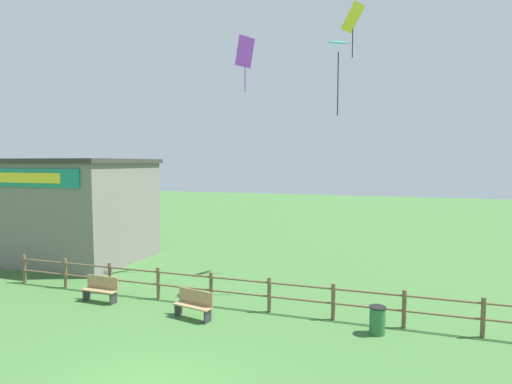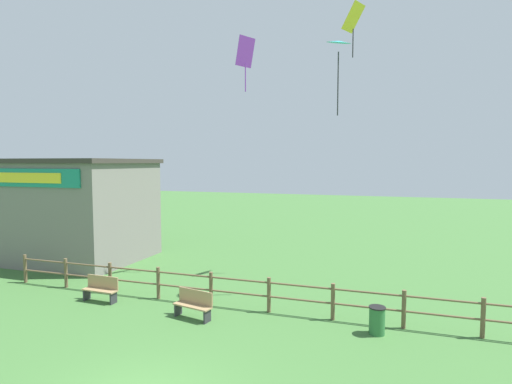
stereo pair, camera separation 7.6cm
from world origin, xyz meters
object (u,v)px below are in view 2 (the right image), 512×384
object	(u,v)px
park_bench_by_building	(101,288)
trash_bin	(377,320)
seaside_building	(67,209)
kite_yellow_diamond	(353,20)
kite_purple_streamer	(245,55)
kite_cyan_delta	(339,45)
park_bench_near_fence	(194,304)

from	to	relation	value
park_bench_by_building	trash_bin	distance (m)	10.36
seaside_building	trash_bin	size ratio (longest dim) A/B	9.92
trash_bin	seaside_building	bearing A→B (deg)	163.23
trash_bin	kite_yellow_diamond	size ratio (longest dim) A/B	0.36
seaside_building	park_bench_by_building	size ratio (longest dim) A/B	6.01
seaside_building	park_bench_by_building	world-z (taller)	seaside_building
trash_bin	kite_purple_streamer	size ratio (longest dim) A/B	0.34
kite_purple_streamer	kite_cyan_delta	size ratio (longest dim) A/B	0.84
park_bench_near_fence	kite_yellow_diamond	size ratio (longest dim) A/B	0.61
seaside_building	kite_purple_streamer	distance (m)	13.11
kite_cyan_delta	seaside_building	bearing A→B (deg)	174.28
seaside_building	park_bench_by_building	distance (m)	8.80
park_bench_by_building	kite_yellow_diamond	distance (m)	16.42
seaside_building	trash_bin	world-z (taller)	seaside_building
park_bench_near_fence	park_bench_by_building	distance (m)	4.26
park_bench_by_building	kite_yellow_diamond	xyz separation A→B (m)	(8.86, 7.38, 11.69)
park_bench_near_fence	trash_bin	size ratio (longest dim) A/B	1.70
park_bench_by_building	park_bench_near_fence	bearing A→B (deg)	-5.51
park_bench_by_building	trash_bin	world-z (taller)	park_bench_by_building
kite_purple_streamer	kite_yellow_diamond	xyz separation A→B (m)	(4.95, 1.45, 1.56)
seaside_building	kite_purple_streamer	bearing A→B (deg)	3.21
park_bench_by_building	seaside_building	bearing A→B (deg)	141.04
seaside_building	kite_cyan_delta	xyz separation A→B (m)	(15.20, -1.52, 7.26)
park_bench_by_building	kite_cyan_delta	size ratio (longest dim) A/B	0.48
park_bench_by_building	trash_bin	bearing A→B (deg)	1.26
kite_yellow_diamond	seaside_building	bearing A→B (deg)	-172.47
trash_bin	kite_yellow_diamond	bearing A→B (deg)	101.81
kite_purple_streamer	park_bench_near_fence	bearing A→B (deg)	-87.08
park_bench_by_building	kite_cyan_delta	world-z (taller)	kite_cyan_delta
park_bench_by_building	kite_yellow_diamond	world-z (taller)	kite_yellow_diamond
trash_bin	kite_yellow_diamond	world-z (taller)	kite_yellow_diamond
kite_yellow_diamond	park_bench_near_fence	bearing A→B (deg)	-120.70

